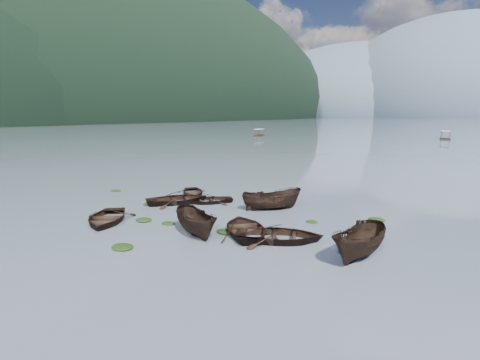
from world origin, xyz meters
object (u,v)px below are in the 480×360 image
Objects in this scene: rowboat_0 at (106,222)px; rowboat_3 at (245,233)px; pontoon_left at (259,136)px; pontoon_centre at (445,139)px.

rowboat_0 is 9.80m from rowboat_3.
pontoon_centre is at bearing -0.75° from pontoon_left.
rowboat_3 is 104.18m from pontoon_left.
rowboat_0 is 102.85m from pontoon_left.
pontoon_centre reaches higher than rowboat_3.
rowboat_0 is 0.98× the size of rowboat_3.
pontoon_left is at bearing -102.70° from rowboat_3.
rowboat_0 is 0.79× the size of pontoon_centre.
rowboat_3 is at bearing -76.65° from pontoon_left.
pontoon_centre is (0.74, 105.59, 0.00)m from rowboat_3.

